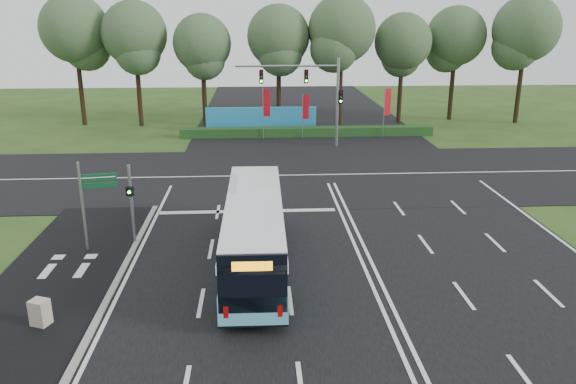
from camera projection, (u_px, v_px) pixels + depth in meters
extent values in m
plane|color=#274717|center=(355.00, 246.00, 25.84)|extent=(120.00, 120.00, 0.00)
cube|color=black|center=(355.00, 246.00, 25.83)|extent=(20.00, 120.00, 0.04)
cube|color=black|center=(324.00, 175.00, 37.25)|extent=(120.00, 14.00, 0.05)
cube|color=black|center=(56.00, 283.00, 22.30)|extent=(5.00, 18.00, 0.06)
cube|color=gray|center=(117.00, 280.00, 22.42)|extent=(0.25, 18.00, 0.12)
cube|color=#5BB2D3|center=(255.00, 245.00, 23.50)|extent=(2.42, 11.14, 1.02)
cube|color=black|center=(255.00, 255.00, 23.64)|extent=(2.40, 11.09, 0.28)
cube|color=black|center=(254.00, 224.00, 23.22)|extent=(2.33, 10.98, 0.88)
cube|color=white|center=(254.00, 211.00, 23.05)|extent=(2.42, 11.14, 0.32)
cube|color=white|center=(254.00, 204.00, 22.95)|extent=(2.37, 10.70, 0.32)
cube|color=white|center=(254.00, 181.00, 25.07)|extent=(1.51, 2.79, 0.23)
cube|color=black|center=(253.00, 284.00, 17.97)|extent=(2.25, 0.14, 2.04)
cube|color=orange|center=(252.00, 266.00, 17.73)|extent=(1.30, 0.07, 0.32)
cylinder|color=black|center=(233.00, 229.00, 26.61)|extent=(0.27, 0.97, 0.96)
cylinder|color=black|center=(278.00, 228.00, 26.70)|extent=(0.27, 0.97, 0.96)
cylinder|color=black|center=(224.00, 297.00, 20.25)|extent=(0.27, 0.97, 0.96)
cylinder|color=black|center=(284.00, 295.00, 20.35)|extent=(0.27, 0.97, 0.96)
cylinder|color=gray|center=(132.00, 205.00, 25.66)|extent=(0.15, 0.15, 3.78)
cube|color=black|center=(130.00, 191.00, 25.28)|extent=(0.35, 0.28, 0.43)
sphere|color=#19F233|center=(129.00, 192.00, 25.18)|extent=(0.15, 0.15, 0.15)
cylinder|color=gray|center=(83.00, 208.00, 24.72)|extent=(0.12, 0.12, 4.15)
cube|color=#0C4622|center=(98.00, 177.00, 24.47)|extent=(1.55, 0.29, 0.31)
cube|color=#0C4622|center=(99.00, 185.00, 24.58)|extent=(1.55, 0.29, 0.23)
cube|color=white|center=(98.00, 177.00, 24.43)|extent=(1.44, 0.22, 0.04)
cube|color=#B4AD91|center=(40.00, 313.00, 19.13)|extent=(0.72, 0.67, 0.97)
cylinder|color=gray|center=(263.00, 113.00, 47.59)|extent=(0.07, 0.07, 4.35)
cube|color=red|center=(267.00, 103.00, 47.25)|extent=(0.57, 0.20, 2.32)
cylinder|color=gray|center=(303.00, 116.00, 47.77)|extent=(0.06, 0.06, 3.83)
cube|color=red|center=(306.00, 107.00, 47.47)|extent=(0.50, 0.19, 2.04)
cylinder|color=gray|center=(384.00, 113.00, 48.08)|extent=(0.07, 0.07, 4.30)
cube|color=red|center=(388.00, 102.00, 47.91)|extent=(0.56, 0.20, 2.29)
cylinder|color=gray|center=(337.00, 103.00, 44.40)|extent=(0.24, 0.24, 7.00)
cylinder|color=gray|center=(287.00, 66.00, 43.30)|extent=(8.00, 0.16, 0.16)
cube|color=black|center=(306.00, 76.00, 43.63)|extent=(0.32, 0.28, 1.05)
cube|color=black|center=(261.00, 77.00, 43.44)|extent=(0.32, 0.28, 1.05)
cube|color=black|center=(341.00, 97.00, 44.26)|extent=(0.32, 0.28, 1.05)
cube|color=#163C18|center=(307.00, 132.00, 49.03)|extent=(22.00, 1.20, 0.80)
cube|color=#2287BD|center=(261.00, 119.00, 50.98)|extent=(10.00, 0.30, 2.20)
cylinder|color=black|center=(80.00, 80.00, 52.98)|extent=(0.44, 0.44, 8.50)
sphere|color=#355230|center=(74.00, 29.00, 51.56)|extent=(6.27, 6.27, 6.27)
cylinder|color=black|center=(138.00, 83.00, 52.70)|extent=(0.44, 0.44, 8.10)
sphere|color=#355230|center=(134.00, 34.00, 51.34)|extent=(5.97, 5.97, 5.97)
cylinder|color=black|center=(204.00, 87.00, 52.80)|extent=(0.44, 0.44, 7.29)
sphere|color=#355230|center=(202.00, 43.00, 51.58)|extent=(5.37, 5.37, 5.37)
cylinder|color=black|center=(279.00, 84.00, 53.09)|extent=(0.44, 0.44, 7.86)
sphere|color=#355230|center=(278.00, 36.00, 51.77)|extent=(5.80, 5.80, 5.80)
cylinder|color=black|center=(340.00, 81.00, 52.86)|extent=(0.44, 0.44, 8.47)
sphere|color=#355230|center=(342.00, 29.00, 51.44)|extent=(6.24, 6.24, 6.24)
cylinder|color=black|center=(400.00, 85.00, 54.31)|extent=(0.44, 0.44, 7.34)
sphere|color=#355230|center=(403.00, 42.00, 53.08)|extent=(5.41, 5.41, 5.41)
cylinder|color=black|center=(452.00, 81.00, 55.92)|extent=(0.44, 0.44, 7.79)
sphere|color=#355230|center=(456.00, 36.00, 54.62)|extent=(5.74, 5.74, 5.74)
cylinder|color=black|center=(520.00, 79.00, 54.16)|extent=(0.44, 0.44, 8.47)
sphere|color=#355230|center=(526.00, 29.00, 52.75)|extent=(6.24, 6.24, 6.24)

